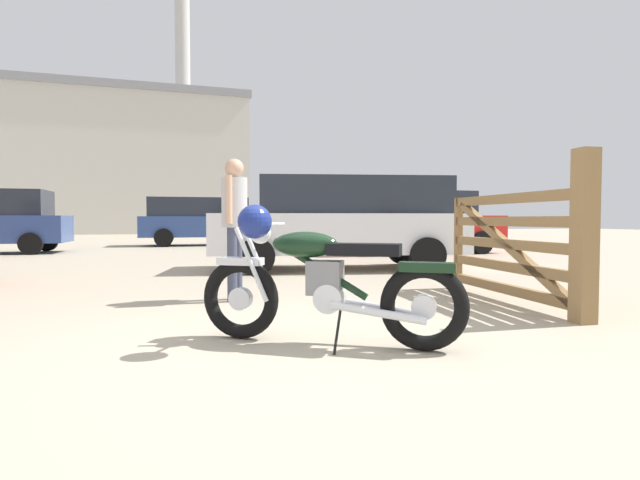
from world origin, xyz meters
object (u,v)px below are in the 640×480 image
at_px(bystander, 235,214).
at_px(dark_sedan_left, 204,220).
at_px(silver_sedan_mid, 414,220).
at_px(timber_gate, 523,242).
at_px(vintage_motorcycle, 320,280).
at_px(blue_hatchback_right, 343,220).

bearing_deg(bystander, dark_sedan_left, 114.42).
distance_m(silver_sedan_mid, dark_sedan_left, 8.19).
xyz_separation_m(timber_gate, bystander, (-3.01, 1.22, 0.32)).
bearing_deg(vintage_motorcycle, dark_sedan_left, -58.15).
relative_size(bystander, blue_hatchback_right, 0.34).
bearing_deg(bystander, blue_hatchback_right, 78.62).
relative_size(vintage_motorcycle, timber_gate, 0.73).
bearing_deg(dark_sedan_left, timber_gate, -78.70).
bearing_deg(bystander, timber_gate, 2.75).
distance_m(vintage_motorcycle, silver_sedan_mid, 10.66).
bearing_deg(vintage_motorcycle, timber_gate, -127.22).
bearing_deg(dark_sedan_left, vintage_motorcycle, -89.03).
bearing_deg(blue_hatchback_right, vintage_motorcycle, 80.75).
height_order(vintage_motorcycle, timber_gate, timber_gate).
xyz_separation_m(silver_sedan_mid, dark_sedan_left, (-5.57, 6.00, 0.00)).
distance_m(timber_gate, dark_sedan_left, 14.53).
bearing_deg(timber_gate, blue_hatchback_right, 11.30).
relative_size(timber_gate, dark_sedan_left, 0.54).
bearing_deg(blue_hatchback_right, timber_gate, 108.43).
distance_m(timber_gate, silver_sedan_mid, 8.64).
height_order(timber_gate, dark_sedan_left, dark_sedan_left).
relative_size(timber_gate, bystander, 1.53).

